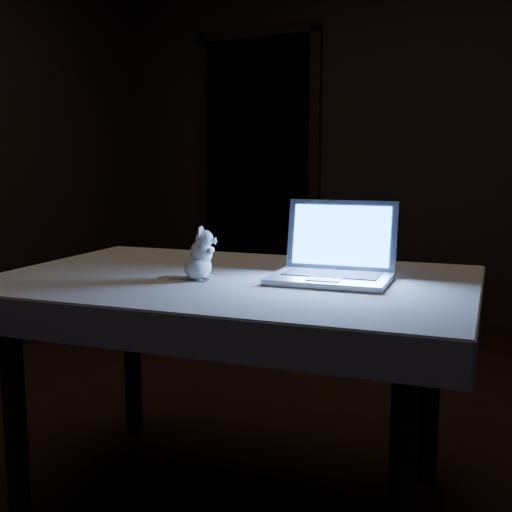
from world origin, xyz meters
The scene contains 7 objects.
floor centered at (0.00, 0.00, 0.00)m, with size 5.00×5.00×0.00m, color black.
back_wall centered at (0.00, 2.50, 1.30)m, with size 4.50×0.04×2.60m, color black.
doorway centered at (-1.10, 2.50, 1.06)m, with size 1.06×0.36×2.13m, color black, non-canonical shape.
table centered at (0.21, -0.27, 0.37)m, with size 1.39×0.90×0.75m, color black, non-canonical shape.
tablecloth centered at (0.22, -0.26, 0.70)m, with size 1.50×1.01×0.11m, color beige, non-canonical shape.
laptop centered at (0.52, -0.22, 0.88)m, with size 0.36×0.32×0.24m, color #B6B6BB, non-canonical shape.
plush_mouse centered at (0.14, -0.37, 0.84)m, with size 0.12×0.12×0.17m, color silver, non-canonical shape.
Camera 1 is at (1.20, -2.04, 1.13)m, focal length 45.00 mm.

